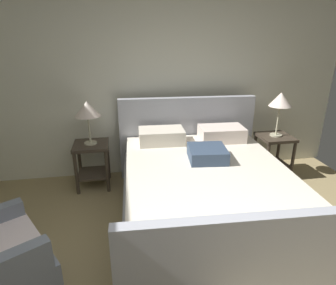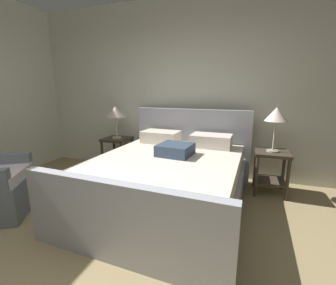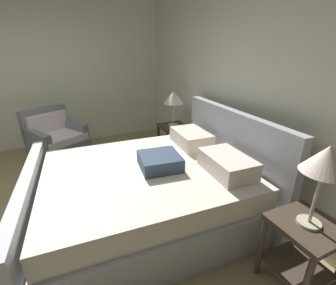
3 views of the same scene
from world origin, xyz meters
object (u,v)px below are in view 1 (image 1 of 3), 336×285
(table_lamp_left, at_px, (87,110))
(nightstand_right, at_px, (274,149))
(bed, at_px, (203,186))
(nightstand_left, at_px, (92,158))
(table_lamp_right, at_px, (280,101))

(table_lamp_left, bearing_deg, nightstand_right, -2.66)
(nightstand_right, bearing_deg, table_lamp_left, 177.34)
(bed, bearing_deg, nightstand_right, 31.16)
(nightstand_left, bearing_deg, bed, -34.79)
(nightstand_right, distance_m, table_lamp_right, 0.69)
(nightstand_right, height_order, nightstand_left, same)
(nightstand_right, relative_size, table_lamp_right, 1.00)
(nightstand_right, bearing_deg, nightstand_left, 177.34)
(bed, height_order, table_lamp_right, table_lamp_right)
(table_lamp_left, bearing_deg, table_lamp_right, -2.66)
(bed, xyz_separation_m, table_lamp_right, (1.24, 0.75, 0.75))
(bed, distance_m, table_lamp_right, 1.63)
(nightstand_right, bearing_deg, bed, -148.84)
(table_lamp_right, bearing_deg, table_lamp_left, 177.34)
(nightstand_left, bearing_deg, table_lamp_left, 110.56)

